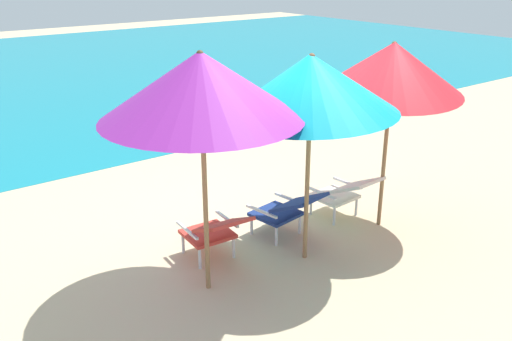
{
  "coord_description": "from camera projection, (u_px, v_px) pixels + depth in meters",
  "views": [
    {
      "loc": [
        -3.9,
        -4.84,
        3.24
      ],
      "look_at": [
        0.0,
        0.28,
        0.75
      ],
      "focal_mm": 38.44,
      "sensor_mm": 36.0,
      "label": 1
    }
  ],
  "objects": [
    {
      "name": "ocean_band",
      "position": [
        8.0,
        77.0,
        16.17
      ],
      "size": [
        40.0,
        18.0,
        0.01
      ],
      "primitive_type": "cube",
      "color": "teal",
      "rests_on": "ground_plane"
    },
    {
      "name": "lounge_chair_center",
      "position": [
        287.0,
        209.0,
        6.66
      ],
      "size": [
        0.66,
        0.94,
        0.68
      ],
      "color": "navy",
      "rests_on": "ground_plane"
    },
    {
      "name": "beach_umbrella_left",
      "position": [
        201.0,
        86.0,
        5.01
      ],
      "size": [
        2.16,
        2.16,
        2.48
      ],
      "color": "olive",
      "rests_on": "ground_plane"
    },
    {
      "name": "beach_umbrella_right",
      "position": [
        392.0,
        68.0,
        6.43
      ],
      "size": [
        2.42,
        2.42,
        2.41
      ],
      "color": "olive",
      "rests_on": "ground_plane"
    },
    {
      "name": "beach_umbrella_center",
      "position": [
        311.0,
        84.0,
        5.64
      ],
      "size": [
        2.62,
        2.62,
        2.39
      ],
      "color": "olive",
      "rests_on": "ground_plane"
    },
    {
      "name": "ground_plane",
      "position": [
        132.0,
        150.0,
        9.94
      ],
      "size": [
        40.0,
        40.0,
        0.0
      ],
      "primitive_type": "plane",
      "color": "#CCB78E"
    },
    {
      "name": "lounge_chair_left",
      "position": [
        215.0,
        230.0,
        6.14
      ],
      "size": [
        0.59,
        0.91,
        0.68
      ],
      "color": "red",
      "rests_on": "ground_plane"
    },
    {
      "name": "lounge_chair_right",
      "position": [
        345.0,
        191.0,
        7.16
      ],
      "size": [
        0.58,
        0.9,
        0.68
      ],
      "color": "silver",
      "rests_on": "ground_plane"
    }
  ]
}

